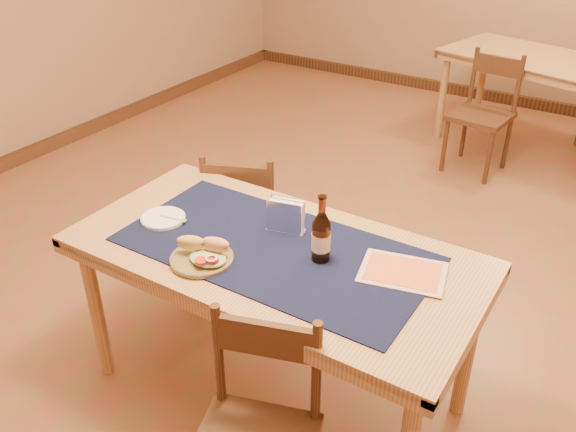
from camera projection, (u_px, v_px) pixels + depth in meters
The scene contains 13 objects.
room at pixel (376, 35), 2.60m from camera, with size 6.04×7.04×2.84m.
main_table at pixel (274, 267), 2.39m from camera, with size 1.60×0.80×0.75m.
placemat at pixel (274, 249), 2.34m from camera, with size 1.20×0.60×0.01m, color black.
baseboard at pixel (357, 288), 3.28m from camera, with size 6.00×7.00×0.10m.
back_table at pixel (549, 70), 4.61m from camera, with size 1.68×1.12×0.75m.
chair_main_far at pixel (245, 217), 3.18m from camera, with size 0.50×0.50×0.83m.
chair_back_near at pixel (483, 112), 4.46m from camera, with size 0.44×0.44×0.86m.
sandwich_plate at pixel (203, 255), 2.26m from camera, with size 0.24×0.24×0.09m.
side_plate at pixel (163, 218), 2.52m from camera, with size 0.18×0.18×0.02m.
fork at pixel (175, 219), 2.51m from camera, with size 0.12×0.03×0.00m.
beer_bottle at pixel (321, 237), 2.23m from camera, with size 0.07×0.07×0.27m.
napkin_holder at pixel (286, 217), 2.42m from camera, with size 0.16×0.09×0.14m.
menu_card at pixel (403, 272), 2.20m from camera, with size 0.35×0.29×0.01m.
Camera 1 is at (1.09, -2.42, 2.05)m, focal length 38.00 mm.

